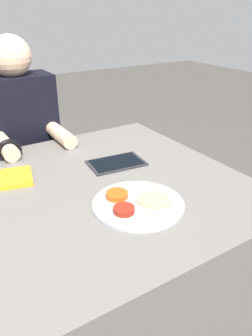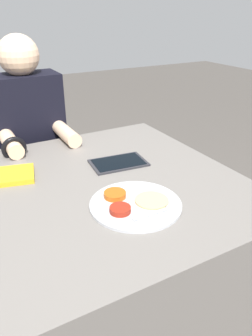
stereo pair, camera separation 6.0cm
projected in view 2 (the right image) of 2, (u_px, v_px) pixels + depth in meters
The scene contains 6 objects.
ground_plane at pixel (87, 322), 1.51m from camera, with size 12.00×12.00×0.00m, color #4C4742.
dining_table at pixel (83, 263), 1.35m from camera, with size 1.23×1.04×0.71m.
thali_tray at pixel (134, 204), 1.09m from camera, with size 0.31×0.31×0.03m.
red_notebook at pixel (6, 176), 1.26m from camera, with size 0.24×0.19×0.02m.
tablet_device at pixel (118, 163), 1.38m from camera, with size 0.25×0.17×0.01m.
person_diner at pixel (33, 156), 1.79m from camera, with size 0.37×0.44×1.20m.
Camera 2 is at (-0.35, -0.99, 1.31)m, focal length 35.00 mm.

